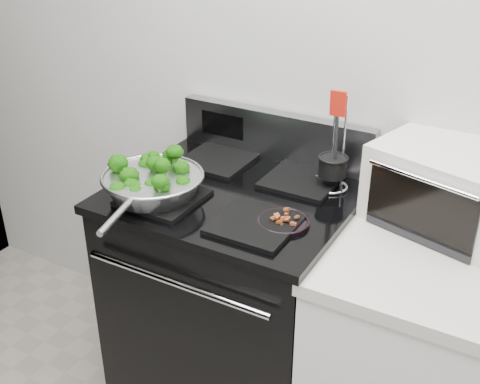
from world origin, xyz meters
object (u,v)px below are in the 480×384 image
Objects in this scene: skillet at (153,184)px; utensil_holder at (332,171)px; gas_range at (235,300)px; bacon_plate at (283,219)px; toaster_oven at (448,187)px.

skillet is 0.60m from utensil_holder.
gas_range is at bearing 27.60° from skillet.
skillet is 0.45m from bacon_plate.
toaster_oven is (0.65, 0.18, 0.56)m from gas_range.
bacon_plate is 0.51m from toaster_oven.
utensil_holder reaches higher than skillet.
skillet is 1.51× the size of utensil_holder.
gas_range is 0.58m from skillet.
toaster_oven is at bearing 9.13° from skillet.
gas_range is at bearing -149.06° from toaster_oven.
utensil_holder is at bearing 32.08° from gas_range.
skillet is at bearing -172.55° from bacon_plate.
gas_range is at bearing -152.52° from utensil_holder.
skillet is at bearing -141.71° from toaster_oven.
bacon_plate is 0.30m from utensil_holder.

